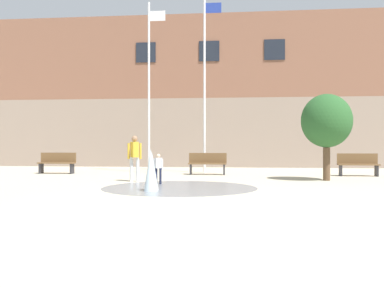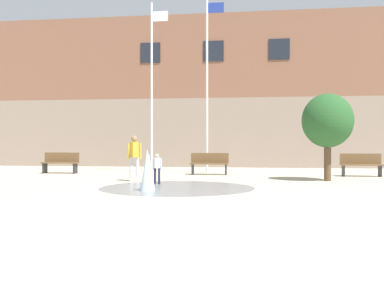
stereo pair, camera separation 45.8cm
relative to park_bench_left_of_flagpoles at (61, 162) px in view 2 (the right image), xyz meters
The scene contains 11 objects.
ground_plane 12.04m from the park_bench_left_of_flagpoles, 58.69° to the right, with size 100.00×100.00×0.00m, color #BCB299.
library_building 11.23m from the park_bench_left_of_flagpoles, 53.87° to the left, with size 36.00×6.05×8.39m.
splash_fountain 8.36m from the park_bench_left_of_flagpoles, 46.97° to the right, with size 4.63×4.63×1.18m.
park_bench_left_of_flagpoles is the anchor object (origin of this frame).
park_bench_under_left_flagpole 6.56m from the park_bench_left_of_flagpoles, ahead, with size 1.60×0.44×0.91m.
park_bench_under_right_flagpole 12.66m from the park_bench_left_of_flagpoles, ahead, with size 1.60×0.44×0.91m.
child_in_fountain 6.90m from the park_bench_left_of_flagpoles, 39.92° to the right, with size 0.31×0.22×0.99m.
adult_near_bench 5.59m from the park_bench_left_of_flagpoles, 39.55° to the right, with size 0.50×0.39×1.59m.
flagpole_left 5.40m from the park_bench_left_of_flagpoles, 16.48° to the left, with size 0.80×0.10×7.68m.
flagpole_right 7.48m from the park_bench_left_of_flagpoles, 10.15° to the left, with size 0.80×0.10×7.96m.
street_tree_near_building 11.37m from the park_bench_left_of_flagpoles, 12.42° to the right, with size 1.79×1.79×3.08m.
Camera 2 is at (2.16, -8.44, 1.36)m, focal length 42.00 mm.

